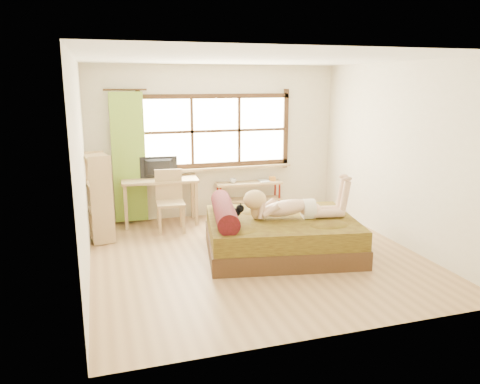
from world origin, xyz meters
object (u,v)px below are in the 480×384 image
object	(u,v)px
woman	(293,196)
pipe_shelf	(249,191)
bookshelf	(99,197)
kitten	(231,211)
chair	(170,197)
desk	(160,185)
bed	(277,234)

from	to	relation	value
woman	pipe_shelf	world-z (taller)	woman
bookshelf	kitten	bearing A→B (deg)	-45.34
chair	bookshelf	size ratio (longest dim) A/B	0.74
desk	pipe_shelf	bearing A→B (deg)	7.68
desk	bookshelf	xyz separation A→B (m)	(-1.01, -0.56, -0.01)
woman	bookshelf	world-z (taller)	bookshelf
kitten	pipe_shelf	size ratio (longest dim) A/B	0.25
woman	chair	size ratio (longest dim) A/B	1.46
bed	pipe_shelf	world-z (taller)	bed
bed	bookshelf	bearing A→B (deg)	161.16
pipe_shelf	bookshelf	bearing A→B (deg)	-163.15
chair	pipe_shelf	world-z (taller)	chair
kitten	pipe_shelf	bearing A→B (deg)	75.11
woman	chair	bearing A→B (deg)	143.29
chair	pipe_shelf	bearing A→B (deg)	20.75
woman	pipe_shelf	xyz separation A→B (m)	(0.04, 2.09, -0.39)
kitten	bookshelf	size ratio (longest dim) A/B	0.23
bed	chair	xyz separation A→B (m)	(-1.30, 1.55, 0.27)
woman	chair	distance (m)	2.22
chair	pipe_shelf	distance (m)	1.62
desk	chair	world-z (taller)	chair
bed	desk	distance (m)	2.41
kitten	woman	bearing A→B (deg)	0.51
bookshelf	bed	bearing A→B (deg)	-38.78
kitten	desk	world-z (taller)	desk
chair	bookshelf	bearing A→B (deg)	-166.19
kitten	pipe_shelf	xyz separation A→B (m)	(0.91, 1.94, -0.20)
bed	desk	bearing A→B (deg)	136.66
kitten	chair	xyz separation A→B (m)	(-0.63, 1.46, -0.09)
woman	pipe_shelf	distance (m)	2.12
bed	bookshelf	distance (m)	2.80
kitten	pipe_shelf	world-z (taller)	kitten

